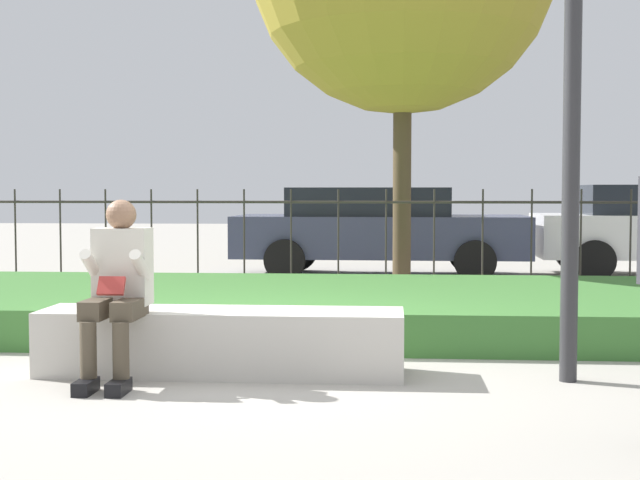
% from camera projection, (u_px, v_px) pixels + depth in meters
% --- Properties ---
extents(ground_plane, '(60.00, 60.00, 0.00)m').
position_uv_depth(ground_plane, '(258.00, 374.00, 6.44)').
color(ground_plane, '#A8A399').
extents(stone_bench, '(2.62, 0.60, 0.47)m').
position_uv_depth(stone_bench, '(222.00, 345.00, 6.45)').
color(stone_bench, beige).
rests_on(stone_bench, ground_plane).
extents(person_seated_reader, '(0.42, 0.73, 1.27)m').
position_uv_depth(person_seated_reader, '(118.00, 283.00, 6.14)').
color(person_seated_reader, black).
rests_on(person_seated_reader, ground_plane).
extents(grass_berm, '(10.36, 3.47, 0.35)m').
position_uv_depth(grass_berm, '(294.00, 307.00, 8.85)').
color(grass_berm, '#3D7533').
rests_on(grass_berm, ground_plane).
extents(iron_fence, '(8.36, 0.03, 1.35)m').
position_uv_depth(iron_fence, '(315.00, 240.00, 11.19)').
color(iron_fence, '#332D28').
rests_on(iron_fence, ground_plane).
extents(car_parked_center, '(4.55, 1.94, 1.38)m').
position_uv_depth(car_parked_center, '(378.00, 229.00, 13.94)').
color(car_parked_center, '#383D56').
rests_on(car_parked_center, ground_plane).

